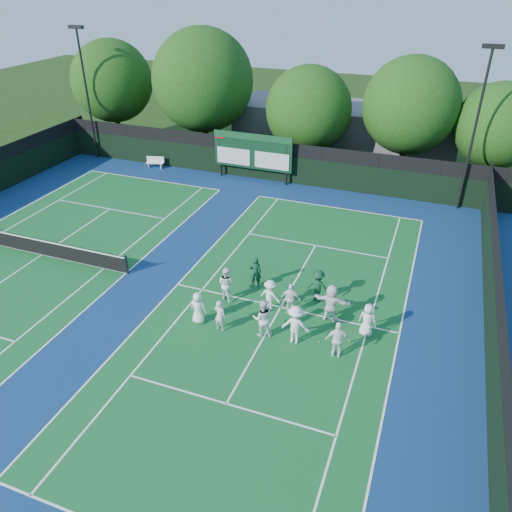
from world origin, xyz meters
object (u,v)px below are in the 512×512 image
(scoreboard, at_px, (253,152))
(tennis_net, at_px, (40,247))
(coach_left, at_px, (255,272))
(bench, at_px, (155,162))

(scoreboard, distance_m, tennis_net, 16.26)
(tennis_net, relative_size, coach_left, 6.79)
(bench, distance_m, coach_left, 18.81)
(bench, xyz_separation_m, coach_left, (13.47, -13.11, 0.36))
(tennis_net, bearing_deg, scoreboard, 64.40)
(scoreboard, distance_m, bench, 8.39)
(coach_left, bearing_deg, scoreboard, -89.72)
(bench, bearing_deg, coach_left, -44.22)
(scoreboard, xyz_separation_m, tennis_net, (-6.99, -14.59, -1.70))
(bench, height_order, coach_left, coach_left)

